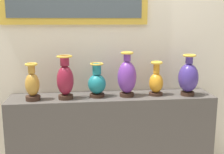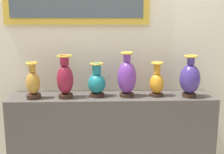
{
  "view_description": "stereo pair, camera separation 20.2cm",
  "coord_description": "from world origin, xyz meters",
  "px_view_note": "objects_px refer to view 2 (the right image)",
  "views": [
    {
      "loc": [
        -0.3,
        -2.52,
        1.61
      ],
      "look_at": [
        0.0,
        0.0,
        1.09
      ],
      "focal_mm": 45.45,
      "sensor_mm": 36.0,
      "label": 1
    },
    {
      "loc": [
        -0.09,
        -2.54,
        1.61
      ],
      "look_at": [
        0.0,
        0.0,
        1.09
      ],
      "focal_mm": 45.45,
      "sensor_mm": 36.0,
      "label": 2
    }
  ],
  "objects_px": {
    "vase_ochre": "(33,83)",
    "vase_indigo": "(190,79)",
    "vase_teal": "(97,83)",
    "vase_violet": "(127,77)",
    "vase_burgundy": "(65,79)",
    "vase_amber": "(157,82)"
  },
  "relations": [
    {
      "from": "vase_ochre",
      "to": "vase_indigo",
      "type": "bearing_deg",
      "value": 0.11
    },
    {
      "from": "vase_teal",
      "to": "vase_violet",
      "type": "xyz_separation_m",
      "value": [
        0.27,
        -0.01,
        0.05
      ]
    },
    {
      "from": "vase_burgundy",
      "to": "vase_violet",
      "type": "relative_size",
      "value": 0.94
    },
    {
      "from": "vase_teal",
      "to": "vase_violet",
      "type": "relative_size",
      "value": 0.76
    },
    {
      "from": "vase_burgundy",
      "to": "vase_amber",
      "type": "bearing_deg",
      "value": 2.11
    },
    {
      "from": "vase_burgundy",
      "to": "vase_violet",
      "type": "bearing_deg",
      "value": 2.54
    },
    {
      "from": "vase_teal",
      "to": "vase_indigo",
      "type": "relative_size",
      "value": 0.81
    },
    {
      "from": "vase_teal",
      "to": "vase_amber",
      "type": "relative_size",
      "value": 0.98
    },
    {
      "from": "vase_burgundy",
      "to": "vase_indigo",
      "type": "xyz_separation_m",
      "value": [
        1.13,
        -0.01,
        -0.01
      ]
    },
    {
      "from": "vase_ochre",
      "to": "vase_amber",
      "type": "distance_m",
      "value": 1.12
    },
    {
      "from": "vase_teal",
      "to": "vase_ochre",
      "type": "bearing_deg",
      "value": -175.11
    },
    {
      "from": "vase_burgundy",
      "to": "vase_violet",
      "type": "distance_m",
      "value": 0.56
    },
    {
      "from": "vase_violet",
      "to": "vase_amber",
      "type": "bearing_deg",
      "value": 1.23
    },
    {
      "from": "vase_violet",
      "to": "vase_amber",
      "type": "distance_m",
      "value": 0.28
    },
    {
      "from": "vase_ochre",
      "to": "vase_burgundy",
      "type": "height_order",
      "value": "vase_burgundy"
    },
    {
      "from": "vase_amber",
      "to": "vase_indigo",
      "type": "xyz_separation_m",
      "value": [
        0.29,
        -0.04,
        0.04
      ]
    },
    {
      "from": "vase_ochre",
      "to": "vase_amber",
      "type": "height_order",
      "value": "vase_ochre"
    },
    {
      "from": "vase_teal",
      "to": "vase_burgundy",
      "type": "bearing_deg",
      "value": -172.47
    },
    {
      "from": "vase_teal",
      "to": "vase_indigo",
      "type": "distance_m",
      "value": 0.85
    },
    {
      "from": "vase_ochre",
      "to": "vase_teal",
      "type": "height_order",
      "value": "vase_ochre"
    },
    {
      "from": "vase_ochre",
      "to": "vase_violet",
      "type": "bearing_deg",
      "value": 2.44
    },
    {
      "from": "vase_amber",
      "to": "vase_violet",
      "type": "bearing_deg",
      "value": -178.77
    }
  ]
}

